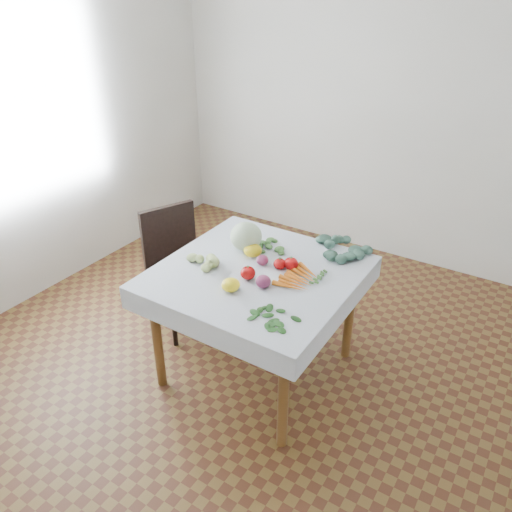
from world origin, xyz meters
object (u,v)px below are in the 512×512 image
at_px(table, 257,286).
at_px(cabbage, 246,236).
at_px(chair, 177,260).
at_px(carrot_bunch, 299,279).
at_px(heirloom_back, 253,250).

bearing_deg(table, cabbage, 136.80).
distance_m(table, chair, 0.81).
bearing_deg(cabbage, table, -43.20).
distance_m(table, cabbage, 0.34).
height_order(table, chair, chair).
xyz_separation_m(cabbage, carrot_bunch, (0.46, -0.16, -0.08)).
relative_size(table, chair, 1.12).
xyz_separation_m(heirloom_back, carrot_bunch, (0.38, -0.10, -0.03)).
distance_m(table, heirloom_back, 0.23).
distance_m(chair, heirloom_back, 0.72).
height_order(table, heirloom_back, heirloom_back).
bearing_deg(table, carrot_bunch, 7.88).
relative_size(table, heirloom_back, 8.75).
distance_m(cabbage, heirloom_back, 0.11).
bearing_deg(heirloom_back, carrot_bunch, -15.24).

